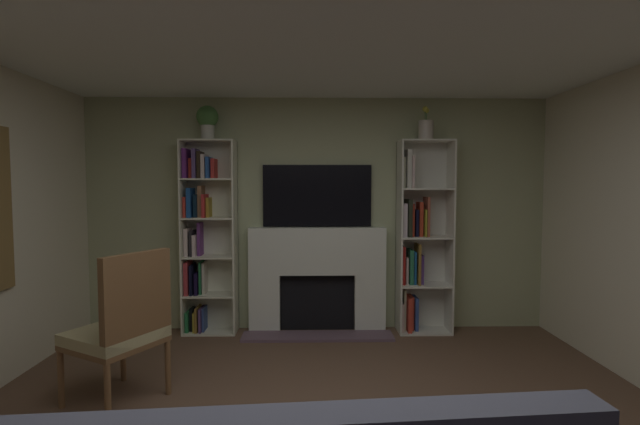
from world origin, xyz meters
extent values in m
cube|color=#A9B084|center=(0.00, 2.68, 1.28)|extent=(5.17, 0.06, 2.55)
cube|color=white|center=(-0.58, 2.56, 0.31)|extent=(0.33, 0.19, 0.63)
cube|color=white|center=(0.58, 2.56, 0.31)|extent=(0.33, 0.19, 0.63)
cube|color=white|center=(0.00, 2.56, 0.88)|extent=(1.49, 0.19, 0.51)
cube|color=black|center=(0.00, 2.61, 0.31)|extent=(0.82, 0.08, 0.63)
cube|color=#624C59|center=(0.00, 2.31, 0.01)|extent=(1.59, 0.30, 0.03)
cube|color=black|center=(0.00, 2.62, 1.49)|extent=(1.19, 0.06, 0.67)
cube|color=silver|center=(-1.44, 2.51, 1.04)|extent=(0.02, 0.28, 2.08)
cube|color=silver|center=(-0.89, 2.51, 1.04)|extent=(0.02, 0.28, 2.08)
cube|color=silver|center=(-1.16, 2.64, 1.04)|extent=(0.57, 0.02, 2.08)
cube|color=silver|center=(-1.16, 2.51, 0.01)|extent=(0.53, 0.28, 0.02)
cube|color=#1F6938|center=(-1.40, 2.53, 0.13)|extent=(0.03, 0.21, 0.22)
cube|color=black|center=(-1.37, 2.55, 0.14)|extent=(0.03, 0.17, 0.24)
cube|color=olive|center=(-1.33, 2.52, 0.13)|extent=(0.02, 0.22, 0.21)
cube|color=brown|center=(-1.30, 2.52, 0.15)|extent=(0.02, 0.23, 0.27)
cube|color=#513764|center=(-1.26, 2.52, 0.15)|extent=(0.02, 0.23, 0.26)
cube|color=#314780|center=(-1.23, 2.54, 0.15)|extent=(0.02, 0.19, 0.26)
cube|color=silver|center=(-1.16, 2.51, 0.42)|extent=(0.53, 0.28, 0.02)
cube|color=#A63137|center=(-1.40, 2.52, 0.60)|extent=(0.04, 0.23, 0.35)
cube|color=black|center=(-1.35, 2.51, 0.59)|extent=(0.03, 0.24, 0.32)
cube|color=black|center=(-1.30, 2.52, 0.54)|extent=(0.03, 0.22, 0.24)
cube|color=#1F6838|center=(-1.26, 2.54, 0.60)|extent=(0.02, 0.19, 0.35)
cube|color=beige|center=(-1.23, 2.55, 0.60)|extent=(0.03, 0.17, 0.34)
cube|color=silver|center=(-1.16, 2.51, 0.83)|extent=(0.53, 0.28, 0.02)
cube|color=beige|center=(-1.40, 2.53, 0.99)|extent=(0.04, 0.21, 0.30)
cube|color=#272428|center=(-1.35, 2.52, 0.98)|extent=(0.03, 0.22, 0.27)
cube|color=beige|center=(-1.31, 2.52, 0.96)|extent=(0.03, 0.23, 0.23)
cube|color=#602F70|center=(-1.27, 2.55, 1.02)|extent=(0.03, 0.16, 0.36)
cube|color=silver|center=(-1.16, 2.51, 1.25)|extent=(0.53, 0.28, 0.02)
cube|color=#B12E24|center=(-1.40, 2.52, 1.37)|extent=(0.03, 0.22, 0.22)
cube|color=#19478D|center=(-1.36, 2.52, 1.41)|extent=(0.04, 0.22, 0.31)
cube|color=black|center=(-1.30, 2.54, 1.38)|extent=(0.04, 0.19, 0.24)
cube|color=brown|center=(-1.25, 2.54, 1.43)|extent=(0.04, 0.18, 0.34)
cube|color=#AE2728|center=(-1.21, 2.52, 1.38)|extent=(0.03, 0.23, 0.25)
cube|color=olive|center=(-1.17, 2.54, 1.36)|extent=(0.03, 0.18, 0.21)
cube|color=silver|center=(-1.16, 2.51, 1.67)|extent=(0.53, 0.28, 0.02)
cube|color=#5F2470|center=(-1.40, 2.52, 1.83)|extent=(0.04, 0.22, 0.31)
cube|color=#B82E20|center=(-1.35, 2.55, 1.78)|extent=(0.03, 0.16, 0.21)
cube|color=#554175|center=(-1.30, 2.53, 1.83)|extent=(0.04, 0.21, 0.31)
cube|color=black|center=(-1.25, 2.52, 1.82)|extent=(0.04, 0.22, 0.28)
cube|color=beige|center=(-1.20, 2.52, 1.80)|extent=(0.04, 0.23, 0.25)
cube|color=#214990|center=(-1.15, 2.51, 1.79)|extent=(0.04, 0.24, 0.23)
cube|color=red|center=(-1.11, 2.54, 1.78)|extent=(0.04, 0.19, 0.21)
cube|color=silver|center=(-1.16, 2.51, 2.07)|extent=(0.53, 0.28, 0.02)
cube|color=silver|center=(0.89, 2.49, 1.04)|extent=(0.02, 0.32, 2.08)
cube|color=silver|center=(1.44, 2.49, 1.04)|extent=(0.02, 0.32, 2.08)
cube|color=silver|center=(1.16, 2.64, 1.04)|extent=(0.57, 0.02, 2.08)
cube|color=silver|center=(1.16, 2.49, 0.01)|extent=(0.53, 0.32, 0.02)
cube|color=beige|center=(0.92, 2.52, 0.17)|extent=(0.03, 0.23, 0.30)
cube|color=beige|center=(0.95, 2.54, 0.24)|extent=(0.02, 0.19, 0.45)
cube|color=#BB3626|center=(0.99, 2.50, 0.20)|extent=(0.04, 0.27, 0.37)
cube|color=#B63C2A|center=(1.03, 2.54, 0.20)|extent=(0.03, 0.19, 0.37)
cube|color=#314B90|center=(1.08, 2.53, 0.20)|extent=(0.04, 0.20, 0.36)
cube|color=silver|center=(1.16, 2.49, 0.52)|extent=(0.53, 0.32, 0.02)
cube|color=#AC1F1B|center=(0.92, 2.52, 0.73)|extent=(0.04, 0.22, 0.41)
cube|color=beige|center=(0.97, 2.54, 0.68)|extent=(0.02, 0.19, 0.29)
cube|color=#266E4A|center=(1.01, 2.53, 0.72)|extent=(0.04, 0.21, 0.37)
cube|color=#19528C|center=(1.05, 2.53, 0.71)|extent=(0.02, 0.21, 0.35)
cube|color=olive|center=(1.09, 2.51, 0.75)|extent=(0.02, 0.25, 0.44)
cube|color=#4E3280|center=(1.13, 2.53, 0.69)|extent=(0.03, 0.20, 0.32)
cube|color=silver|center=(1.16, 2.49, 1.04)|extent=(0.53, 0.32, 0.02)
cube|color=beige|center=(0.93, 2.50, 1.23)|extent=(0.04, 0.27, 0.36)
cube|color=black|center=(0.98, 2.51, 1.25)|extent=(0.04, 0.25, 0.40)
cube|color=#AA2E1C|center=(1.03, 2.53, 1.23)|extent=(0.02, 0.20, 0.35)
cube|color=black|center=(1.07, 2.53, 1.19)|extent=(0.03, 0.20, 0.29)
cube|color=#A7311D|center=(1.11, 2.53, 1.23)|extent=(0.04, 0.20, 0.37)
cube|color=olive|center=(1.16, 2.52, 1.19)|extent=(0.02, 0.22, 0.29)
cube|color=#9A4D39|center=(1.19, 2.52, 1.26)|extent=(0.02, 0.23, 0.42)
cube|color=silver|center=(1.16, 2.49, 1.56)|extent=(0.53, 0.32, 0.02)
cube|color=beige|center=(0.92, 2.54, 1.74)|extent=(0.04, 0.19, 0.33)
cube|color=beige|center=(0.97, 2.51, 1.77)|extent=(0.04, 0.24, 0.41)
cube|color=beige|center=(1.01, 2.52, 1.74)|extent=(0.03, 0.23, 0.34)
cube|color=silver|center=(1.16, 2.49, 2.07)|extent=(0.53, 0.32, 0.02)
cylinder|color=beige|center=(-1.16, 2.50, 2.16)|extent=(0.14, 0.14, 0.15)
sphere|color=#427438|center=(-1.16, 2.50, 2.32)|extent=(0.23, 0.23, 0.23)
cylinder|color=beige|center=(1.16, 2.50, 2.18)|extent=(0.16, 0.16, 0.21)
cylinder|color=#4C7F3F|center=(1.17, 2.52, 2.34)|extent=(0.01, 0.01, 0.11)
sphere|color=#DBD747|center=(1.17, 2.52, 2.40)|extent=(0.06, 0.06, 0.06)
cylinder|color=#4C7F3F|center=(1.15, 2.48, 2.35)|extent=(0.01, 0.01, 0.12)
sphere|color=#DBD747|center=(1.15, 2.48, 2.41)|extent=(0.06, 0.06, 0.06)
cylinder|color=brown|center=(-1.43, 0.59, 0.23)|extent=(0.04, 0.04, 0.46)
cylinder|color=brown|center=(-1.17, 1.04, 0.23)|extent=(0.04, 0.04, 0.46)
cylinder|color=brown|center=(-1.87, 0.84, 0.23)|extent=(0.04, 0.04, 0.46)
cylinder|color=brown|center=(-1.61, 1.30, 0.23)|extent=(0.04, 0.04, 0.46)
cube|color=tan|center=(-1.52, 0.94, 0.50)|extent=(0.76, 0.77, 0.08)
cube|color=brown|center=(-1.52, 0.94, 0.44)|extent=(0.76, 0.77, 0.04)
cube|color=brown|center=(-1.30, 0.82, 0.79)|extent=(0.33, 0.52, 0.67)
camera|label=1|loc=(-0.07, -2.39, 1.61)|focal=25.62mm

